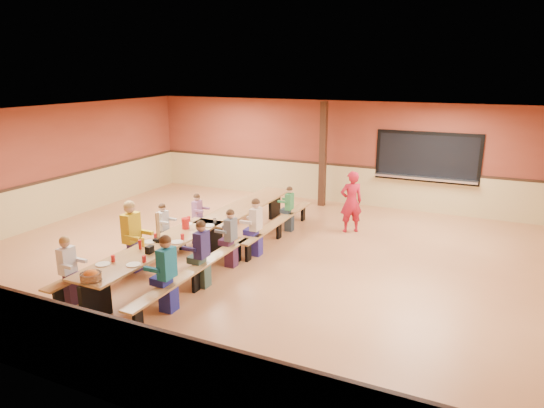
% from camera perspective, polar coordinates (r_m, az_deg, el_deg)
% --- Properties ---
extents(ground, '(12.00, 12.00, 0.00)m').
position_cam_1_polar(ground, '(10.39, -1.25, -6.17)').
color(ground, '#A0623C').
rests_on(ground, ground).
extents(room_envelope, '(12.04, 10.04, 3.02)m').
position_cam_1_polar(room_envelope, '(10.16, -1.27, -2.54)').
color(room_envelope, brown).
rests_on(room_envelope, ground).
extents(kitchen_pass_through, '(2.78, 0.28, 1.38)m').
position_cam_1_polar(kitchen_pass_through, '(13.92, 17.78, 5.03)').
color(kitchen_pass_through, black).
rests_on(kitchen_pass_through, ground).
extents(structural_post, '(0.18, 0.18, 3.00)m').
position_cam_1_polar(structural_post, '(14.00, 6.01, 5.78)').
color(structural_post, black).
rests_on(structural_post, ground).
extents(cafeteria_table_main, '(1.91, 3.70, 0.74)m').
position_cam_1_polar(cafeteria_table_main, '(9.19, -13.35, -6.04)').
color(cafeteria_table_main, olive).
rests_on(cafeteria_table_main, ground).
extents(cafeteria_table_second, '(1.91, 3.70, 0.74)m').
position_cam_1_polar(cafeteria_table_second, '(11.66, -2.88, -1.03)').
color(cafeteria_table_second, olive).
rests_on(cafeteria_table_second, ground).
extents(seated_child_white_left, '(0.36, 0.29, 1.19)m').
position_cam_1_polar(seated_child_white_left, '(8.84, -22.87, -7.29)').
color(seated_child_white_left, white).
rests_on(seated_child_white_left, ground).
extents(seated_adult_yellow, '(0.46, 0.38, 1.40)m').
position_cam_1_polar(seated_adult_yellow, '(9.84, -16.18, -3.72)').
color(seated_adult_yellow, gold).
rests_on(seated_adult_yellow, ground).
extents(seated_child_grey_left, '(0.32, 0.26, 1.11)m').
position_cam_1_polar(seated_child_grey_left, '(10.60, -12.66, -2.93)').
color(seated_child_grey_left, silver).
rests_on(seated_child_grey_left, ground).
extents(seated_child_teal_right, '(0.41, 0.33, 1.29)m').
position_cam_1_polar(seated_child_teal_right, '(8.10, -12.22, -8.07)').
color(seated_child_teal_right, '#156382').
rests_on(seated_child_teal_right, ground).
extents(seated_child_navy_right, '(0.39, 0.32, 1.24)m').
position_cam_1_polar(seated_child_navy_right, '(8.87, -8.24, -5.91)').
color(seated_child_navy_right, '#261E50').
rests_on(seated_child_navy_right, ground).
extents(seated_child_char_right, '(0.35, 0.29, 1.18)m').
position_cam_1_polar(seated_child_char_right, '(9.71, -4.86, -4.09)').
color(seated_child_char_right, '#565A62').
rests_on(seated_child_char_right, ground).
extents(seated_child_purple_sec, '(0.32, 0.26, 1.10)m').
position_cam_1_polar(seated_child_purple_sec, '(11.30, -8.76, -1.59)').
color(seated_child_purple_sec, '#9B5F8F').
rests_on(seated_child_purple_sec, ground).
extents(seated_child_green_sec, '(0.32, 0.26, 1.10)m').
position_cam_1_polar(seated_child_green_sec, '(11.84, 2.05, -0.62)').
color(seated_child_green_sec, '#327F44').
rests_on(seated_child_green_sec, ground).
extents(seated_child_tan_sec, '(0.38, 0.31, 1.23)m').
position_cam_1_polar(seated_child_tan_sec, '(10.26, -1.91, -2.80)').
color(seated_child_tan_sec, beige).
rests_on(seated_child_tan_sec, ground).
extents(standing_woman, '(0.66, 0.61, 1.52)m').
position_cam_1_polar(standing_woman, '(11.88, 9.30, 0.26)').
color(standing_woman, '#A81325').
rests_on(standing_woman, ground).
extents(punch_pitcher, '(0.16, 0.16, 0.22)m').
position_cam_1_polar(punch_pitcher, '(9.92, -10.15, -2.27)').
color(punch_pitcher, red).
rests_on(punch_pitcher, cafeteria_table_main).
extents(chip_bowl, '(0.32, 0.32, 0.15)m').
position_cam_1_polar(chip_bowl, '(7.92, -20.54, -7.93)').
color(chip_bowl, orange).
rests_on(chip_bowl, cafeteria_table_main).
extents(napkin_dispenser, '(0.10, 0.14, 0.13)m').
position_cam_1_polar(napkin_dispenser, '(8.76, -14.20, -5.22)').
color(napkin_dispenser, black).
rests_on(napkin_dispenser, cafeteria_table_main).
extents(condiment_mustard, '(0.06, 0.06, 0.17)m').
position_cam_1_polar(condiment_mustard, '(9.11, -14.93, -4.34)').
color(condiment_mustard, yellow).
rests_on(condiment_mustard, cafeteria_table_main).
extents(condiment_ketchup, '(0.06, 0.06, 0.17)m').
position_cam_1_polar(condiment_ketchup, '(8.99, -15.28, -4.63)').
color(condiment_ketchup, '#B2140F').
rests_on(condiment_ketchup, cafeteria_table_main).
extents(table_paddle, '(0.16, 0.16, 0.56)m').
position_cam_1_polar(table_paddle, '(9.28, -13.22, -3.51)').
color(table_paddle, black).
rests_on(table_paddle, cafeteria_table_main).
extents(place_settings, '(0.65, 3.30, 0.11)m').
position_cam_1_polar(place_settings, '(9.10, -13.45, -4.46)').
color(place_settings, beige).
rests_on(place_settings, cafeteria_table_main).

